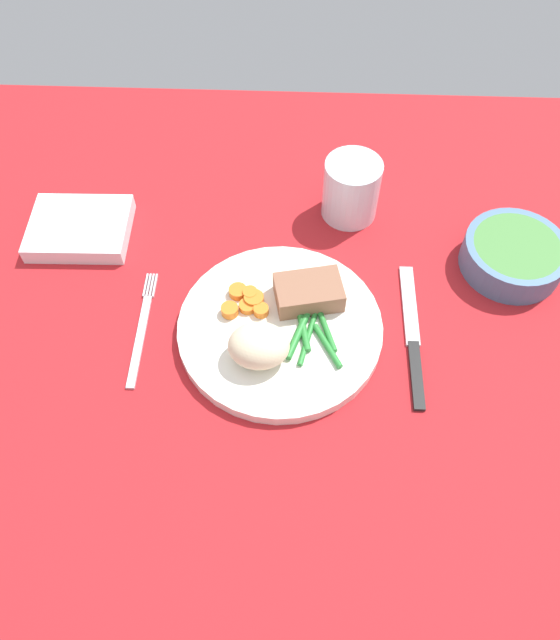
{
  "coord_description": "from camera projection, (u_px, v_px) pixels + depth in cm",
  "views": [
    {
      "loc": [
        0.96,
        -42.95,
        64.86
      ],
      "look_at": [
        -0.61,
        -2.26,
        4.6
      ],
      "focal_mm": 34.56,
      "sensor_mm": 36.0,
      "label": 1
    }
  ],
  "objects": [
    {
      "name": "meat_portion",
      "position": [
        309.0,
        292.0,
        0.74
      ],
      "size": [
        8.91,
        6.78,
        2.85
      ],
      "primitive_type": "cube",
      "rotation": [
        0.0,
        0.0,
        0.21
      ],
      "color": "#936047",
      "rests_on": "dinner_plate"
    },
    {
      "name": "salad_bowl",
      "position": [
        514.0,
        254.0,
        0.79
      ],
      "size": [
        13.02,
        13.02,
        4.04
      ],
      "color": "#4C7299",
      "rests_on": "dining_table"
    },
    {
      "name": "dinner_plate",
      "position": [
        280.0,
        328.0,
        0.74
      ],
      "size": [
        24.64,
        24.64,
        1.6
      ],
      "primitive_type": "cylinder",
      "color": "white",
      "rests_on": "dining_table"
    },
    {
      "name": "mashed_potatoes",
      "position": [
        259.0,
        346.0,
        0.69
      ],
      "size": [
        7.01,
        5.86,
        4.51
      ],
      "primitive_type": "ellipsoid",
      "color": "beige",
      "rests_on": "dinner_plate"
    },
    {
      "name": "dining_table",
      "position": [
        286.0,
        321.0,
        0.77
      ],
      "size": [
        120.0,
        90.0,
        2.0
      ],
      "color": "red",
      "rests_on": "ground"
    },
    {
      "name": "fork",
      "position": [
        142.0,
        328.0,
        0.75
      ],
      "size": [
        1.44,
        16.6,
        0.4
      ],
      "rotation": [
        0.0,
        0.0,
        -0.03
      ],
      "color": "silver",
      "rests_on": "dining_table"
    },
    {
      "name": "green_beans",
      "position": [
        310.0,
        333.0,
        0.72
      ],
      "size": [
        6.76,
        9.11,
        0.89
      ],
      "color": "#2D8C38",
      "rests_on": "dinner_plate"
    },
    {
      "name": "carrot_slices",
      "position": [
        246.0,
        301.0,
        0.75
      ],
      "size": [
        5.73,
        5.05,
        1.2
      ],
      "color": "orange",
      "rests_on": "dinner_plate"
    },
    {
      "name": "knife",
      "position": [
        413.0,
        337.0,
        0.74
      ],
      "size": [
        1.7,
        20.5,
        0.64
      ],
      "rotation": [
        0.0,
        0.0,
        -0.01
      ],
      "color": "black",
      "rests_on": "dining_table"
    },
    {
      "name": "water_glass",
      "position": [
        351.0,
        192.0,
        0.83
      ],
      "size": [
        7.62,
        7.62,
        8.52
      ],
      "color": "silver",
      "rests_on": "dining_table"
    },
    {
      "name": "napkin",
      "position": [
        80.0,
        228.0,
        0.83
      ],
      "size": [
        13.36,
        10.91,
        2.29
      ],
      "primitive_type": "cube",
      "rotation": [
        0.0,
        0.0,
        0.02
      ],
      "color": "white",
      "rests_on": "dining_table"
    }
  ]
}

